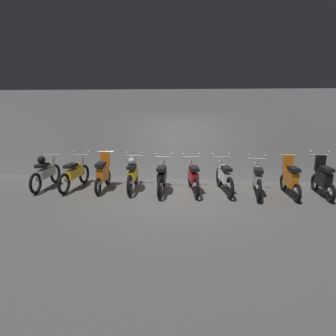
% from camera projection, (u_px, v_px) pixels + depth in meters
% --- Properties ---
extents(ground_plane, '(80.00, 80.00, 0.00)m').
position_uv_depth(ground_plane, '(176.00, 198.00, 8.37)').
color(ground_plane, '#565451').
extents(back_wall, '(16.58, 0.30, 3.18)m').
position_uv_depth(back_wall, '(181.00, 135.00, 10.29)').
color(back_wall, '#9EA0A3').
rests_on(back_wall, ground).
extents(motorbike_slot_0, '(0.56, 1.95, 1.08)m').
position_uv_depth(motorbike_slot_0, '(46.00, 172.00, 9.30)').
color(motorbike_slot_0, black).
rests_on(motorbike_slot_0, ground).
extents(motorbike_slot_1, '(0.59, 1.95, 1.15)m').
position_uv_depth(motorbike_slot_1, '(75.00, 173.00, 9.26)').
color(motorbike_slot_1, black).
rests_on(motorbike_slot_1, ground).
extents(motorbike_slot_2, '(0.56, 1.68, 1.18)m').
position_uv_depth(motorbike_slot_2, '(103.00, 173.00, 9.13)').
color(motorbike_slot_2, black).
rests_on(motorbike_slot_2, ground).
extents(motorbike_slot_3, '(0.59, 1.95, 1.15)m').
position_uv_depth(motorbike_slot_3, '(133.00, 174.00, 9.07)').
color(motorbike_slot_3, black).
rests_on(motorbike_slot_3, ground).
extents(motorbike_slot_4, '(0.59, 1.95, 1.15)m').
position_uv_depth(motorbike_slot_4, '(162.00, 177.00, 8.82)').
color(motorbike_slot_4, black).
rests_on(motorbike_slot_4, ground).
extents(motorbike_slot_5, '(0.58, 1.94, 1.15)m').
position_uv_depth(motorbike_slot_5, '(193.00, 177.00, 8.85)').
color(motorbike_slot_5, black).
rests_on(motorbike_slot_5, ground).
extents(motorbike_slot_6, '(0.58, 1.94, 1.15)m').
position_uv_depth(motorbike_slot_6, '(224.00, 177.00, 8.83)').
color(motorbike_slot_6, black).
rests_on(motorbike_slot_6, ground).
extents(motorbike_slot_7, '(0.59, 1.95, 1.15)m').
position_uv_depth(motorbike_slot_7, '(257.00, 179.00, 8.58)').
color(motorbike_slot_7, black).
rests_on(motorbike_slot_7, ground).
extents(motorbike_slot_8, '(0.56, 1.68, 1.18)m').
position_uv_depth(motorbike_slot_8, '(290.00, 178.00, 8.49)').
color(motorbike_slot_8, black).
rests_on(motorbike_slot_8, ground).
extents(motorbike_slot_9, '(0.59, 1.68, 1.29)m').
position_uv_depth(motorbike_slot_9, '(323.00, 178.00, 8.48)').
color(motorbike_slot_9, black).
rests_on(motorbike_slot_9, ground).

